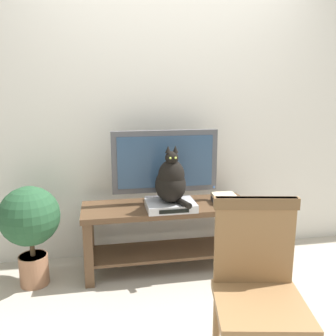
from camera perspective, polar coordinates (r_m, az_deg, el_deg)
ground_plane at (r=2.71m, az=3.68°, el=-20.67°), size 12.00×12.00×0.00m
back_wall at (r=3.21m, az=-0.27°, el=11.07°), size 7.00×0.12×2.80m
tv_stand at (r=3.01m, az=-0.18°, el=-8.83°), size 1.36×0.46×0.55m
tv at (r=2.94m, az=-0.46°, el=0.57°), size 0.86×0.20×0.60m
media_box at (r=2.85m, az=0.39°, el=-5.86°), size 0.38×0.30×0.06m
cat at (r=2.78m, az=0.47°, el=-2.06°), size 0.24×0.35×0.45m
wooden_chair at (r=1.93m, az=13.82°, el=-16.82°), size 0.50×0.50×0.95m
book_stack at (r=3.05m, az=8.94°, el=-4.74°), size 0.24×0.19×0.07m
potted_plant at (r=2.92m, az=-20.81°, el=-7.98°), size 0.44×0.44×0.77m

